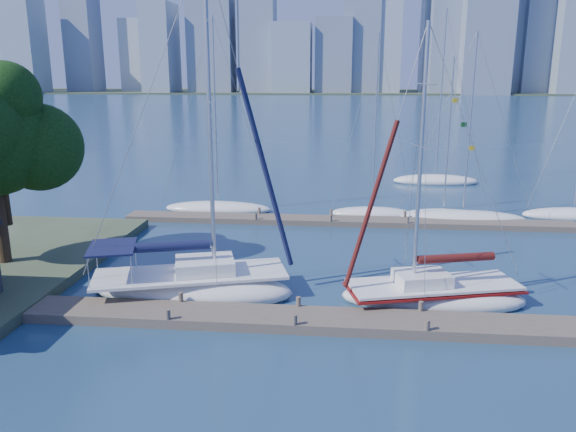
# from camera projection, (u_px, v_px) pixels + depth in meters

# --- Properties ---
(ground) EXTENTS (700.00, 700.00, 0.00)m
(ground) POSITION_uv_depth(u_px,v_px,m) (297.00, 324.00, 22.54)
(ground) COLOR navy
(ground) RESTS_ON ground
(near_dock) EXTENTS (26.00, 2.00, 0.40)m
(near_dock) POSITION_uv_depth(u_px,v_px,m) (297.00, 319.00, 22.50)
(near_dock) COLOR brown
(near_dock) RESTS_ON ground
(far_dock) EXTENTS (30.00, 1.80, 0.36)m
(far_dock) POSITION_uv_depth(u_px,v_px,m) (346.00, 221.00, 37.75)
(far_dock) COLOR brown
(far_dock) RESTS_ON ground
(far_shore) EXTENTS (800.00, 100.00, 1.50)m
(far_shore) POSITION_uv_depth(u_px,v_px,m) (341.00, 92.00, 331.41)
(far_shore) COLOR #38472D
(far_shore) RESTS_ON ground
(sailboat_navy) EXTENTS (9.69, 5.49, 15.47)m
(sailboat_navy) POSITION_uv_depth(u_px,v_px,m) (191.00, 271.00, 25.22)
(sailboat_navy) COLOR white
(sailboat_navy) RESTS_ON ground
(sailboat_maroon) EXTENTS (8.33, 4.54, 12.32)m
(sailboat_maroon) POSITION_uv_depth(u_px,v_px,m) (433.00, 282.00, 24.37)
(sailboat_maroon) COLOR white
(sailboat_maroon) RESTS_ON ground
(bg_boat_0) EXTENTS (8.11, 3.44, 13.99)m
(bg_boat_0) POSITION_uv_depth(u_px,v_px,m) (218.00, 208.00, 41.16)
(bg_boat_0) COLOR white
(bg_boat_0) RESTS_ON ground
(bg_boat_2) EXTENTS (6.19, 3.49, 12.71)m
(bg_boat_2) POSITION_uv_depth(u_px,v_px,m) (372.00, 213.00, 39.74)
(bg_boat_2) COLOR white
(bg_boat_2) RESTS_ON ground
(bg_boat_3) EXTENTS (5.97, 2.66, 11.23)m
(bg_boat_3) POSITION_uv_depth(u_px,v_px,m) (443.00, 215.00, 39.11)
(bg_boat_3) COLOR white
(bg_boat_3) RESTS_ON ground
(bg_boat_4) EXTENTS (8.64, 3.17, 12.80)m
(bg_boat_4) POSITION_uv_depth(u_px,v_px,m) (463.00, 218.00, 38.41)
(bg_boat_4) COLOR white
(bg_boat_4) RESTS_ON ground
(bg_boat_5) EXTENTS (7.24, 3.43, 11.68)m
(bg_boat_5) POSITION_uv_depth(u_px,v_px,m) (573.00, 215.00, 39.25)
(bg_boat_5) COLOR white
(bg_boat_5) RESTS_ON ground
(bg_boat_7) EXTENTS (8.00, 3.55, 15.71)m
(bg_boat_7) POSITION_uv_depth(u_px,v_px,m) (435.00, 180.00, 51.80)
(bg_boat_7) COLOR white
(bg_boat_7) RESTS_ON ground
(skyline) EXTENTS (503.70, 51.31, 116.57)m
(skyline) POSITION_uv_depth(u_px,v_px,m) (384.00, 23.00, 291.78)
(skyline) COLOR #8296A8
(skyline) RESTS_ON ground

